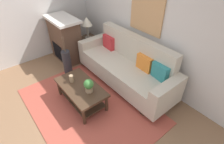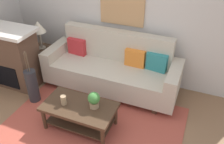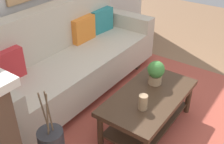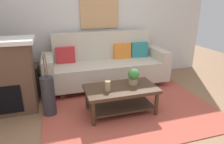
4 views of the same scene
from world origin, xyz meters
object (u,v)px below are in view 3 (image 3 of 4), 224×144
at_px(throw_pillow_crimson, 6,66).
at_px(potted_plant_tabletop, 156,72).
at_px(tabletop_vase, 143,102).
at_px(coffee_table, 148,104).
at_px(throw_pillow_orange, 83,29).
at_px(couch, 71,60).
at_px(throw_pillow_teal, 101,20).

relative_size(throw_pillow_crimson, potted_plant_tabletop, 1.37).
bearing_deg(throw_pillow_crimson, tabletop_vase, -69.62).
relative_size(coffee_table, tabletop_vase, 7.31).
bearing_deg(throw_pillow_orange, tabletop_vase, -117.75).
bearing_deg(coffee_table, tabletop_vase, -166.45).
height_order(throw_pillow_crimson, potted_plant_tabletop, throw_pillow_crimson).
bearing_deg(throw_pillow_orange, couch, -162.46).
distance_m(couch, tabletop_vase, 1.23).
distance_m(couch, throw_pillow_orange, 0.48).
distance_m(couch, coffee_table, 1.14).
bearing_deg(throw_pillow_crimson, throw_pillow_teal, 0.00).
distance_m(throw_pillow_crimson, throw_pillow_orange, 1.18).
height_order(throw_pillow_orange, potted_plant_tabletop, throw_pillow_orange).
xyz_separation_m(throw_pillow_orange, coffee_table, (-0.46, -1.26, -0.37)).
relative_size(throw_pillow_crimson, throw_pillow_teal, 1.00).
height_order(throw_pillow_teal, potted_plant_tabletop, throw_pillow_teal).
relative_size(throw_pillow_orange, tabletop_vase, 2.39).
bearing_deg(potted_plant_tabletop, throw_pillow_teal, 62.27).
xyz_separation_m(throw_pillow_teal, potted_plant_tabletop, (-0.63, -1.20, -0.11)).
height_order(couch, throw_pillow_orange, couch).
bearing_deg(throw_pillow_crimson, potted_plant_tabletop, -51.97).
xyz_separation_m(tabletop_vase, potted_plant_tabletop, (0.45, 0.11, 0.07)).
relative_size(throw_pillow_orange, throw_pillow_teal, 1.00).
xyz_separation_m(throw_pillow_crimson, coffee_table, (0.71, -1.26, -0.37)).
height_order(throw_pillow_teal, tabletop_vase, throw_pillow_teal).
bearing_deg(couch, coffee_table, -93.57).
bearing_deg(tabletop_vase, throw_pillow_teal, 50.47).
xyz_separation_m(couch, coffee_table, (-0.07, -1.13, -0.12)).
relative_size(couch, throw_pillow_teal, 6.85).
xyz_separation_m(couch, potted_plant_tabletop, (0.15, -1.08, 0.14)).
bearing_deg(tabletop_vase, coffee_table, 13.55).
bearing_deg(potted_plant_tabletop, coffee_table, -165.79).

